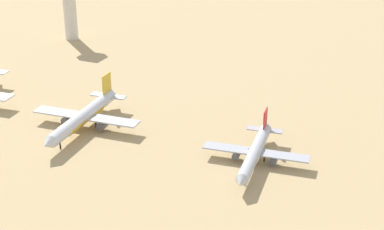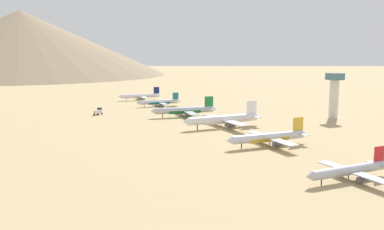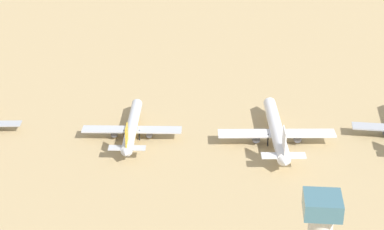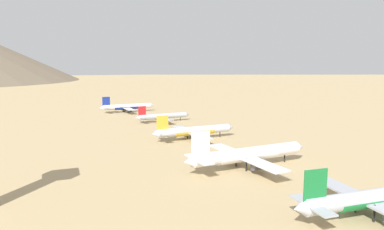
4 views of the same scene
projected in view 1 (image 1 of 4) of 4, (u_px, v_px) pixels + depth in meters
parked_jet_4 at (84, 116)px, 153.39m from camera, size 36.11×29.34×10.41m
parked_jet_5 at (255, 152)px, 136.52m from camera, size 30.57×24.90×8.81m
control_tower at (69, 3)px, 222.18m from camera, size 7.20×7.20×24.35m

